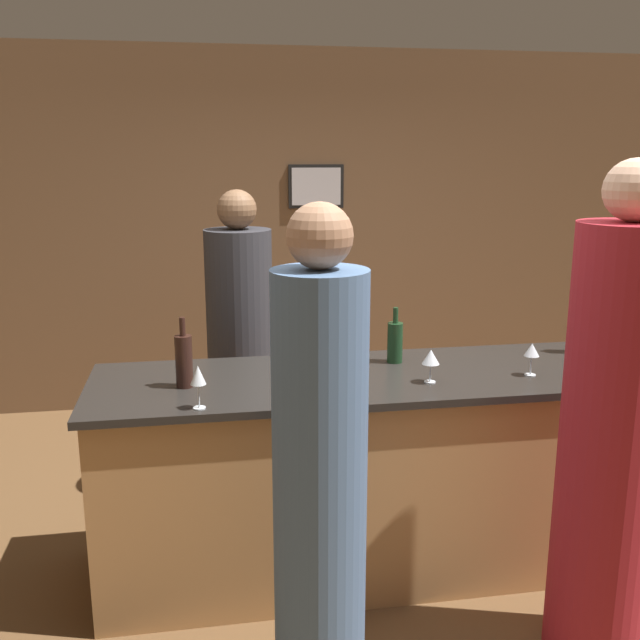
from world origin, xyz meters
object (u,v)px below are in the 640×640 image
at_px(bartender, 241,358).
at_px(guest_1, 611,440).
at_px(guest_0, 320,484).
at_px(wine_bottle_2, 395,341).
at_px(wine_bottle_1, 578,329).
at_px(wine_bottle_0, 184,360).

distance_m(bartender, guest_1, 2.14).
relative_size(bartender, guest_0, 0.98).
bearing_deg(wine_bottle_2, guest_0, -118.45).
bearing_deg(guest_1, wine_bottle_2, 122.45).
distance_m(guest_0, wine_bottle_2, 1.18).
distance_m(bartender, wine_bottle_1, 1.88).
xyz_separation_m(wine_bottle_1, wine_bottle_2, (-0.99, -0.01, -0.02)).
distance_m(bartender, wine_bottle_2, 1.06).
bearing_deg(guest_0, guest_1, 3.61).
relative_size(wine_bottle_0, wine_bottle_2, 1.14).
bearing_deg(bartender, guest_0, 95.57).
bearing_deg(bartender, guest_1, 128.38).
distance_m(guest_1, wine_bottle_0, 1.80).
height_order(wine_bottle_0, wine_bottle_1, wine_bottle_0).
bearing_deg(guest_1, wine_bottle_0, 155.76).
distance_m(wine_bottle_1, wine_bottle_2, 0.99).
height_order(guest_1, wine_bottle_0, guest_1).
bearing_deg(wine_bottle_1, guest_0, -146.15).
relative_size(wine_bottle_0, wine_bottle_1, 1.01).
relative_size(guest_1, wine_bottle_1, 6.32).
relative_size(wine_bottle_1, wine_bottle_2, 1.13).
distance_m(guest_1, wine_bottle_2, 1.14).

